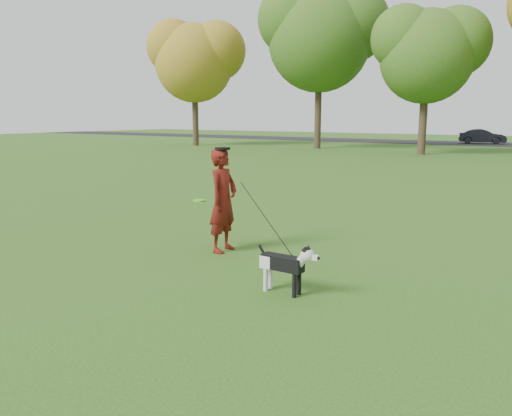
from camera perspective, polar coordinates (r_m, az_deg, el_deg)
The scene contains 6 objects.
ground at distance 8.26m, azimuth -3.55°, elevation -6.29°, with size 120.00×120.00×0.00m, color #285116.
man at distance 8.79m, azimuth -3.78°, elevation 0.89°, with size 0.67×0.44×1.84m, color #58100C.
dog at distance 6.76m, azimuth 3.56°, elevation -6.24°, with size 0.95×0.19×0.72m.
car_mid at distance 46.96m, azimuth 24.45°, elevation 7.45°, with size 1.30×3.74×1.23m, color black.
man_held_items at distance 7.53m, azimuth 1.03°, elevation -1.03°, with size 2.72×1.40×1.36m.
tree_row at distance 33.32m, azimuth 23.85°, elevation 18.33°, with size 51.74×8.86×12.01m.
Camera 1 is at (4.81, -6.28, 2.39)m, focal length 35.00 mm.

